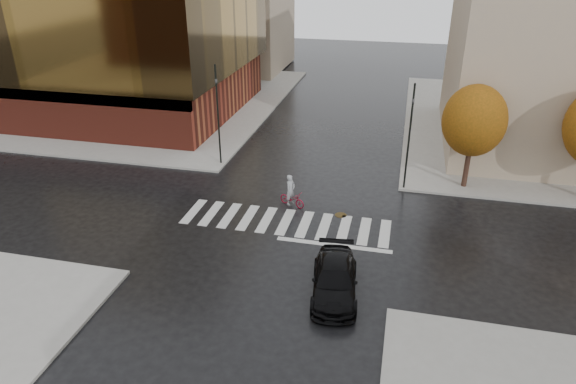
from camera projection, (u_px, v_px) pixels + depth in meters
name	position (u px, v px, depth m)	size (l,w,h in m)	color
ground	(283.00, 226.00, 28.25)	(120.00, 120.00, 0.00)	black
sidewalk_nw	(128.00, 99.00, 50.90)	(30.00, 30.00, 0.15)	gray
crosswalk	(285.00, 222.00, 28.69)	(12.00, 3.00, 0.01)	silver
office_glass	(88.00, 16.00, 44.87)	(27.00, 19.00, 16.00)	maroon
tree_ne_a	(474.00, 121.00, 30.71)	(3.80, 3.80, 6.50)	black
sedan	(335.00, 279.00, 22.62)	(1.97, 4.85, 1.41)	black
cyclist	(292.00, 196.00, 30.17)	(1.82, 1.26, 1.96)	maroon
traffic_light_nw	(218.00, 109.00, 34.31)	(0.18, 0.15, 6.87)	black
traffic_light_ne	(410.00, 131.00, 30.77)	(0.17, 0.19, 6.64)	black
fire_hydrant	(190.00, 142.00, 38.56)	(0.27, 0.27, 0.75)	orange
manhole	(341.00, 215.00, 29.40)	(0.69, 0.69, 0.01)	#49391A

